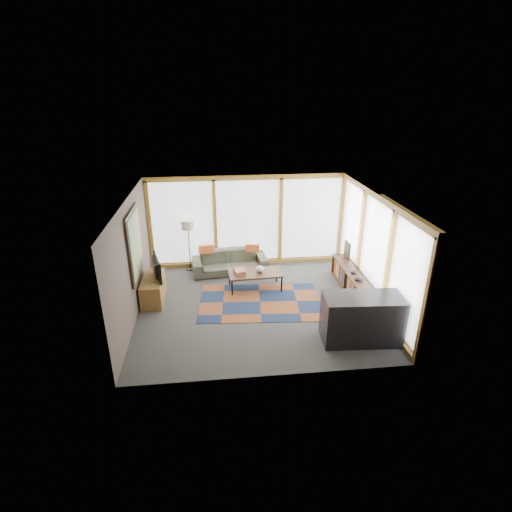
{
  "coord_description": "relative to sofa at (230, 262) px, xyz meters",
  "views": [
    {
      "loc": [
        -0.95,
        -8.16,
        4.75
      ],
      "look_at": [
        0.0,
        0.4,
        1.1
      ],
      "focal_mm": 28.0,
      "sensor_mm": 36.0,
      "label": 1
    }
  ],
  "objects": [
    {
      "name": "television",
      "position": [
        -1.84,
        -1.38,
        0.54
      ],
      "size": [
        0.35,
        0.9,
        0.52
      ],
      "primitive_type": "imported",
      "rotation": [
        0.0,
        0.0,
        1.83
      ],
      "color": "black",
      "rests_on": "tv_console"
    },
    {
      "name": "floor_lamp",
      "position": [
        -1.09,
        0.29,
        0.43
      ],
      "size": [
        0.37,
        0.37,
        1.46
      ],
      "primitive_type": null,
      "color": "#2F2518",
      "rests_on": "ground"
    },
    {
      "name": "bookshelf",
      "position": [
        2.99,
        -1.43,
        -0.03
      ],
      "size": [
        0.39,
        2.16,
        0.54
      ],
      "primitive_type": null,
      "color": "black",
      "rests_on": "ground"
    },
    {
      "name": "room_envelope",
      "position": [
        1.06,
        -1.39,
        1.24
      ],
      "size": [
        5.52,
        5.02,
        2.62
      ],
      "color": "#413530",
      "rests_on": "ground"
    },
    {
      "name": "bowl_b",
      "position": [
        2.96,
        -1.59,
        0.28
      ],
      "size": [
        0.18,
        0.18,
        0.08
      ],
      "primitive_type": "ellipsoid",
      "rotation": [
        0.0,
        0.0,
        -0.17
      ],
      "color": "black",
      "rests_on": "bookshelf"
    },
    {
      "name": "pillow_left",
      "position": [
        -0.62,
        -0.0,
        0.41
      ],
      "size": [
        0.42,
        0.19,
        0.22
      ],
      "primitive_type": "cube",
      "rotation": [
        0.0,
        0.0,
        0.16
      ],
      "color": "#D5602D",
      "rests_on": "sofa"
    },
    {
      "name": "ground",
      "position": [
        0.56,
        -1.95,
        -0.3
      ],
      "size": [
        5.5,
        5.5,
        0.0
      ],
      "primitive_type": "plane",
      "color": "#32322F",
      "rests_on": "ground"
    },
    {
      "name": "pillow_right",
      "position": [
        0.63,
        -0.04,
        0.4
      ],
      "size": [
        0.4,
        0.19,
        0.21
      ],
      "primitive_type": "cube",
      "rotation": [
        0.0,
        0.0,
        -0.21
      ],
      "color": "#D5602D",
      "rests_on": "sofa"
    },
    {
      "name": "rug",
      "position": [
        0.63,
        -1.8,
        -0.29
      ],
      "size": [
        2.99,
        2.05,
        0.01
      ],
      "primitive_type": "cube",
      "rotation": [
        0.0,
        0.0,
        -0.08
      ],
      "color": "brown",
      "rests_on": "ground"
    },
    {
      "name": "bar_counter",
      "position": [
        2.47,
        -3.54,
        0.19
      ],
      "size": [
        1.59,
        0.82,
        0.98
      ],
      "primitive_type": "cube",
      "rotation": [
        0.0,
        0.0,
        -0.06
      ],
      "color": "black",
      "rests_on": "ground"
    },
    {
      "name": "sofa",
      "position": [
        0.0,
        0.0,
        0.0
      ],
      "size": [
        2.11,
        0.98,
        0.6
      ],
      "primitive_type": "imported",
      "rotation": [
        0.0,
        0.0,
        0.09
      ],
      "color": "#3D4030",
      "rests_on": "ground"
    },
    {
      "name": "coffee_table",
      "position": [
        0.59,
        -1.07,
        -0.08
      ],
      "size": [
        1.36,
        0.73,
        0.44
      ],
      "primitive_type": null,
      "rotation": [
        0.0,
        0.0,
        0.05
      ],
      "color": "black",
      "rests_on": "ground"
    },
    {
      "name": "shelf_picture",
      "position": [
        3.09,
        -0.65,
        0.47
      ],
      "size": [
        0.06,
        0.35,
        0.46
      ],
      "primitive_type": "cube",
      "rotation": [
        0.0,
        0.0,
        0.05
      ],
      "color": "black",
      "rests_on": "bookshelf"
    },
    {
      "name": "book_stack",
      "position": [
        0.2,
        -1.08,
        0.2
      ],
      "size": [
        0.31,
        0.36,
        0.11
      ],
      "primitive_type": "cube",
      "rotation": [
        0.0,
        0.0,
        0.16
      ],
      "color": "brown",
      "rests_on": "coffee_table"
    },
    {
      "name": "tv_console",
      "position": [
        -1.9,
        -1.41,
        -0.01
      ],
      "size": [
        0.48,
        1.15,
        0.57
      ],
      "primitive_type": "cube",
      "color": "brown",
      "rests_on": "ground"
    },
    {
      "name": "bowl_a",
      "position": [
        2.96,
        -1.98,
        0.29
      ],
      "size": [
        0.22,
        0.22,
        0.1
      ],
      "primitive_type": "ellipsoid",
      "rotation": [
        0.0,
        0.0,
        -0.1
      ],
      "color": "black",
      "rests_on": "bookshelf"
    },
    {
      "name": "vase",
      "position": [
        0.71,
        -1.06,
        0.23
      ],
      "size": [
        0.2,
        0.2,
        0.18
      ],
      "primitive_type": "ellipsoid",
      "rotation": [
        0.0,
        0.0,
        -0.0
      ],
      "color": "beige",
      "rests_on": "coffee_table"
    }
  ]
}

